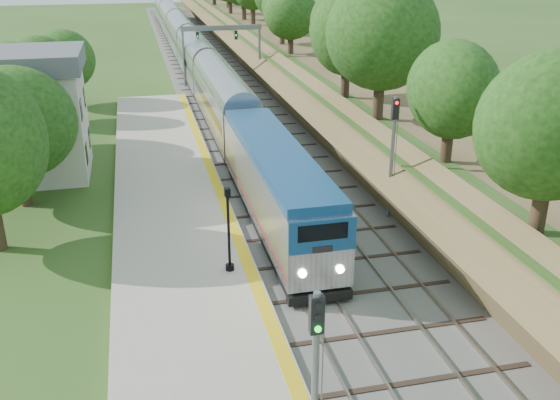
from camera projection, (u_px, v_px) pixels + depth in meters
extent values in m
cube|color=#4C4944|center=(212.00, 76.00, 70.80)|extent=(9.50, 170.00, 0.12)
cube|color=gray|center=(188.00, 76.00, 70.17)|extent=(0.08, 170.00, 0.16)
cube|color=gray|center=(201.00, 75.00, 70.48)|extent=(0.08, 170.00, 0.16)
cube|color=gray|center=(224.00, 74.00, 71.02)|extent=(0.08, 170.00, 0.16)
cube|color=gray|center=(236.00, 74.00, 71.32)|extent=(0.08, 170.00, 0.16)
cube|color=#AA9E89|center=(182.00, 256.00, 29.60)|extent=(6.40, 68.00, 0.38)
cube|color=gold|center=(241.00, 246.00, 30.13)|extent=(0.55, 68.00, 0.01)
cube|color=brown|center=(293.00, 60.00, 72.26)|extent=(9.00, 170.00, 3.00)
cube|color=brown|center=(261.00, 63.00, 71.51)|extent=(4.47, 170.00, 4.54)
cylinder|color=#332316|center=(557.00, 194.00, 25.84)|extent=(0.60, 0.60, 2.62)
cylinder|color=#332316|center=(281.00, 36.00, 70.87)|extent=(0.60, 0.60, 2.62)
sphere|color=#17360E|center=(281.00, 3.00, 69.52)|extent=(5.70, 5.70, 5.70)
cylinder|color=#332316|center=(219.00, 0.00, 115.90)|extent=(0.60, 0.60, 2.62)
cube|color=beige|center=(19.00, 125.00, 39.14)|extent=(8.00, 6.00, 6.80)
cube|color=#55575D|center=(8.00, 61.00, 37.62)|extent=(8.60, 6.60, 1.20)
cube|color=black|center=(87.00, 153.00, 38.97)|extent=(0.05, 1.10, 1.30)
cube|color=black|center=(89.00, 137.00, 42.21)|extent=(0.05, 1.10, 1.30)
cube|color=black|center=(81.00, 110.00, 37.91)|extent=(0.05, 1.10, 1.30)
cube|color=black|center=(84.00, 97.00, 41.15)|extent=(0.05, 1.10, 1.30)
cylinder|color=slate|center=(184.00, 57.00, 64.40)|extent=(0.24, 0.24, 6.20)
cylinder|color=slate|center=(260.00, 54.00, 66.09)|extent=(0.24, 0.24, 6.20)
cube|color=slate|center=(221.00, 28.00, 64.16)|extent=(8.40, 0.25, 0.50)
cube|color=black|center=(198.00, 36.00, 63.79)|extent=(0.30, 0.20, 0.90)
cube|color=black|center=(236.00, 35.00, 64.63)|extent=(0.30, 0.20, 0.90)
cylinder|color=#332316|center=(51.00, 176.00, 36.78)|extent=(0.60, 0.60, 2.45)
sphere|color=#17360E|center=(42.00, 122.00, 35.52)|extent=(5.32, 5.32, 5.32)
cylinder|color=#332316|center=(71.00, 111.00, 51.19)|extent=(0.60, 0.60, 2.45)
sphere|color=#17360E|center=(65.00, 71.00, 49.93)|extent=(5.32, 5.32, 5.32)
cube|color=black|center=(275.00, 216.00, 33.08)|extent=(2.57, 16.08, 0.56)
cube|color=#B7BAC1|center=(275.00, 183.00, 32.38)|extent=(2.79, 16.75, 3.16)
cube|color=navy|center=(275.00, 150.00, 31.70)|extent=(2.68, 16.08, 0.41)
cube|color=navy|center=(323.00, 236.00, 24.47)|extent=(2.76, 0.10, 1.40)
cube|color=black|center=(323.00, 232.00, 24.36)|extent=(2.05, 0.06, 0.70)
cube|color=maroon|center=(275.00, 202.00, 32.78)|extent=(2.81, 16.41, 0.09)
cube|color=#B7BAC1|center=(224.00, 107.00, 48.96)|extent=(2.79, 18.61, 3.63)
cube|color=#B7BAC1|center=(198.00, 64.00, 66.26)|extent=(2.79, 18.61, 3.63)
cube|color=#B7BAC1|center=(182.00, 40.00, 83.57)|extent=(2.79, 18.61, 3.63)
cube|color=#B7BAC1|center=(172.00, 23.00, 100.87)|extent=(2.79, 18.61, 3.63)
cube|color=#B7BAC1|center=(165.00, 12.00, 118.17)|extent=(2.79, 18.61, 3.63)
cylinder|color=black|center=(230.00, 267.00, 27.93)|extent=(0.39, 0.39, 0.26)
cylinder|color=black|center=(229.00, 232.00, 27.28)|extent=(0.12, 0.12, 3.44)
cube|color=black|center=(227.00, 192.00, 26.56)|extent=(0.26, 0.26, 0.35)
cube|color=silver|center=(227.00, 192.00, 26.56)|extent=(0.19, 0.19, 0.26)
cylinder|color=slate|center=(315.00, 394.00, 15.82)|extent=(0.18, 0.18, 5.94)
cube|color=black|center=(317.00, 314.00, 14.92)|extent=(0.35, 0.23, 1.02)
cylinder|color=#0CE526|center=(318.00, 317.00, 14.80)|extent=(0.16, 0.06, 0.16)
cylinder|color=slate|center=(392.00, 159.00, 32.87)|extent=(0.19, 0.19, 6.65)
cube|color=black|center=(395.00, 109.00, 31.85)|extent=(0.36, 0.24, 1.07)
cylinder|color=#FF0C0C|center=(396.00, 109.00, 31.72)|extent=(0.17, 0.06, 0.17)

